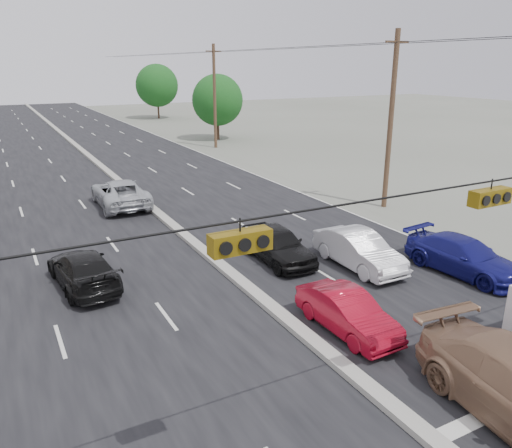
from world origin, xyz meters
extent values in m
plane|color=#606356|center=(0.00, 0.00, 0.00)|extent=(200.00, 200.00, 0.00)
cube|color=black|center=(0.00, 30.00, 0.00)|extent=(20.00, 160.00, 0.02)
cube|color=gray|center=(0.00, 30.00, 0.10)|extent=(0.50, 160.00, 0.20)
cylinder|color=#422D1E|center=(12.50, 15.00, 5.00)|extent=(0.30, 0.30, 10.00)
cube|color=#422D1E|center=(12.50, 15.00, 9.30)|extent=(1.60, 0.12, 0.12)
cylinder|color=#422D1E|center=(12.50, 40.00, 5.00)|extent=(0.30, 0.30, 10.00)
cube|color=#422D1E|center=(12.50, 40.00, 9.30)|extent=(1.60, 0.12, 0.12)
cylinder|color=black|center=(0.00, 0.00, 5.80)|extent=(25.00, 0.04, 0.04)
cube|color=#72590C|center=(-4.50, 0.00, 5.45)|extent=(1.05, 0.30, 0.35)
cube|color=#72590C|center=(1.50, 0.00, 5.45)|extent=(1.05, 0.30, 0.35)
cylinder|color=#382619|center=(15.00, 45.00, 1.26)|extent=(0.28, 0.28, 2.52)
sphere|color=#124514|center=(15.00, 45.00, 4.34)|extent=(5.60, 5.60, 5.60)
cylinder|color=#382619|center=(16.00, 70.00, 1.44)|extent=(0.28, 0.28, 2.88)
sphere|color=#124514|center=(16.00, 70.00, 4.96)|extent=(6.40, 6.40, 6.40)
imported|color=maroon|center=(1.40, 4.35, 0.65)|extent=(1.46, 3.99, 1.31)
imported|color=black|center=(2.46, 10.56, 0.76)|extent=(1.86, 4.50, 1.52)
imported|color=silver|center=(5.11, 8.36, 0.76)|extent=(1.65, 4.60, 1.51)
imported|color=navy|center=(8.47, 5.84, 0.72)|extent=(2.51, 5.17, 1.45)
imported|color=black|center=(-5.39, 11.80, 0.69)|extent=(2.35, 4.92, 1.38)
imported|color=#AAAEB2|center=(-1.40, 22.48, 0.81)|extent=(2.81, 5.87, 1.61)
camera|label=1|loc=(-7.83, -6.78, 8.19)|focal=35.00mm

